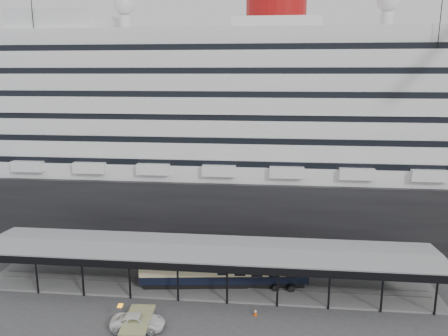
{
  "coord_description": "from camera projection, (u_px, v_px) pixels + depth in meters",
  "views": [
    {
      "loc": [
        7.38,
        -45.08,
        26.3
      ],
      "look_at": [
        1.78,
        8.0,
        14.59
      ],
      "focal_mm": 35.0,
      "sensor_mm": 36.0,
      "label": 1
    }
  ],
  "objects": [
    {
      "name": "traffic_cone_right",
      "position": [
        255.0,
        312.0,
        48.18
      ],
      "size": [
        0.55,
        0.55,
        0.82
      ],
      "rotation": [
        0.0,
        0.0,
        -0.38
      ],
      "color": "#D44B0B",
      "rests_on": "ground"
    },
    {
      "name": "pullman_carriage",
      "position": [
        224.0,
        268.0,
        54.29
      ],
      "size": [
        20.94,
        5.23,
        20.39
      ],
      "rotation": [
        0.0,
        0.0,
        0.12
      ],
      "color": "black",
      "rests_on": "ground"
    },
    {
      "name": "cruise_ship",
      "position": [
        228.0,
        118.0,
        77.32
      ],
      "size": [
        130.0,
        30.0,
        43.9
      ],
      "color": "black",
      "rests_on": "ground"
    },
    {
      "name": "traffic_cone_mid",
      "position": [
        161.0,
        320.0,
        46.79
      ],
      "size": [
        0.36,
        0.36,
        0.66
      ],
      "rotation": [
        0.0,
        0.0,
        0.05
      ],
      "color": "#F0590D",
      "rests_on": "ground"
    },
    {
      "name": "traffic_cone_left",
      "position": [
        146.0,
        319.0,
        46.84
      ],
      "size": [
        0.51,
        0.51,
        0.76
      ],
      "rotation": [
        0.0,
        0.0,
        0.37
      ],
      "color": "red",
      "rests_on": "ground"
    },
    {
      "name": "platform_canopy",
      "position": [
        207.0,
        268.0,
        54.53
      ],
      "size": [
        56.0,
        9.18,
        5.3
      ],
      "color": "slate",
      "rests_on": "ground"
    },
    {
      "name": "ground",
      "position": [
        201.0,
        306.0,
        50.18
      ],
      "size": [
        200.0,
        200.0,
        0.0
      ],
      "primitive_type": "plane",
      "color": "#38383A",
      "rests_on": "ground"
    },
    {
      "name": "port_truck",
      "position": [
        138.0,
        322.0,
        45.61
      ],
      "size": [
        5.79,
        2.97,
        1.56
      ],
      "primitive_type": "imported",
      "rotation": [
        0.0,
        0.0,
        1.64
      ],
      "color": "white",
      "rests_on": "ground"
    }
  ]
}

